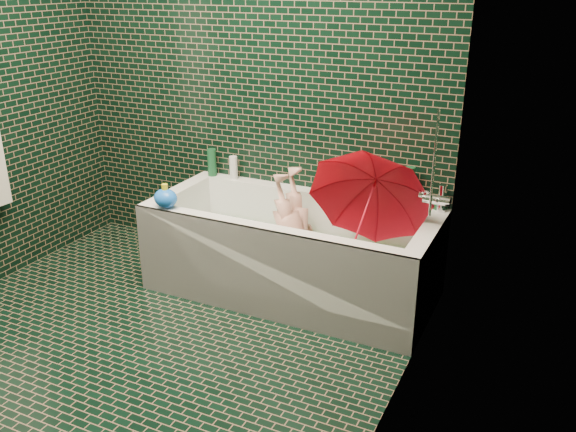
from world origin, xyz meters
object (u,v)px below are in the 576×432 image
at_px(bathtub, 291,261).
at_px(umbrella, 365,213).
at_px(rubber_duck, 396,197).
at_px(child, 296,243).
at_px(bath_toy, 166,198).

distance_m(bathtub, umbrella, 0.62).
distance_m(umbrella, rubber_duck, 0.40).
xyz_separation_m(child, rubber_duck, (0.52, 0.29, 0.28)).
xyz_separation_m(bathtub, child, (0.01, 0.05, 0.10)).
distance_m(child, bath_toy, 0.82).
bearing_deg(bathtub, umbrella, -6.72).
xyz_separation_m(bathtub, bath_toy, (-0.66, -0.30, 0.40)).
relative_size(bathtub, bath_toy, 10.44).
height_order(bathtub, bath_toy, bath_toy).
bearing_deg(umbrella, rubber_duck, 88.35).
height_order(child, rubber_duck, rubber_duck).
relative_size(umbrella, rubber_duck, 5.58).
xyz_separation_m(bathtub, umbrella, (0.47, -0.05, 0.41)).
height_order(umbrella, bath_toy, umbrella).
bearing_deg(bath_toy, bathtub, 14.06).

